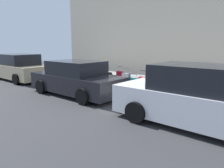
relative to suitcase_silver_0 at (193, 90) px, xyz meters
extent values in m
plane|color=#333335|center=(3.37, 0.83, -0.51)|extent=(40.00, 40.00, 0.00)
cube|color=gray|center=(3.37, -1.67, -0.44)|extent=(18.00, 5.00, 0.14)
cube|color=#9EA0A8|center=(0.00, 0.00, 0.00)|extent=(0.39, 0.19, 0.73)
cube|color=black|center=(0.00, 0.00, 0.00)|extent=(0.40, 0.03, 0.75)
cylinder|color=gray|center=(-0.17, 0.00, 0.39)|extent=(0.02, 0.02, 0.04)
cylinder|color=gray|center=(0.17, 0.00, 0.39)|extent=(0.02, 0.02, 0.04)
cylinder|color=black|center=(0.00, 0.00, 0.41)|extent=(0.33, 0.02, 0.02)
cylinder|color=black|center=(-0.17, 0.00, -0.34)|extent=(0.04, 0.02, 0.04)
cylinder|color=black|center=(0.17, 0.00, -0.34)|extent=(0.04, 0.02, 0.04)
cube|color=maroon|center=(0.48, 0.09, -0.10)|extent=(0.45, 0.27, 0.54)
cube|color=black|center=(0.48, 0.09, -0.10)|extent=(0.45, 0.05, 0.55)
cylinder|color=gray|center=(0.29, 0.10, 0.19)|extent=(0.02, 0.02, 0.04)
cylinder|color=gray|center=(0.68, 0.09, 0.19)|extent=(0.02, 0.02, 0.04)
cylinder|color=black|center=(0.48, 0.09, 0.21)|extent=(0.39, 0.03, 0.02)
cylinder|color=black|center=(0.29, 0.10, -0.34)|extent=(0.04, 0.02, 0.04)
cylinder|color=black|center=(0.68, 0.09, -0.34)|extent=(0.04, 0.02, 0.04)
cube|color=#59601E|center=(0.99, 0.12, -0.05)|extent=(0.44, 0.22, 0.63)
cube|color=black|center=(0.99, 0.12, -0.05)|extent=(0.44, 0.06, 0.64)
cylinder|color=gray|center=(0.80, 0.13, 0.39)|extent=(0.02, 0.02, 0.26)
cylinder|color=gray|center=(1.17, 0.11, 0.39)|extent=(0.02, 0.02, 0.26)
cylinder|color=black|center=(0.99, 0.12, 0.52)|extent=(0.37, 0.04, 0.02)
cylinder|color=black|center=(0.80, 0.13, -0.34)|extent=(0.04, 0.02, 0.04)
cylinder|color=black|center=(1.18, 0.11, -0.34)|extent=(0.04, 0.02, 0.04)
cube|color=black|center=(1.44, 0.08, -0.03)|extent=(0.36, 0.23, 0.67)
cube|color=black|center=(1.44, 0.08, -0.03)|extent=(0.35, 0.07, 0.68)
cylinder|color=gray|center=(1.30, 0.06, 0.32)|extent=(0.02, 0.02, 0.04)
cylinder|color=gray|center=(1.58, 0.09, 0.32)|extent=(0.02, 0.02, 0.04)
cylinder|color=black|center=(1.44, 0.08, 0.34)|extent=(0.29, 0.05, 0.02)
cylinder|color=black|center=(1.29, 0.06, -0.34)|extent=(0.05, 0.02, 0.04)
cylinder|color=black|center=(1.59, 0.09, -0.34)|extent=(0.05, 0.02, 0.04)
cube|color=navy|center=(1.88, 0.06, -0.06)|extent=(0.40, 0.27, 0.62)
cube|color=black|center=(1.88, 0.06, -0.06)|extent=(0.40, 0.07, 0.63)
cylinder|color=gray|center=(1.71, 0.07, 0.27)|extent=(0.02, 0.02, 0.04)
cylinder|color=gray|center=(2.04, 0.05, 0.27)|extent=(0.02, 0.02, 0.04)
cylinder|color=black|center=(1.88, 0.06, 0.29)|extent=(0.33, 0.04, 0.02)
cylinder|color=black|center=(1.71, 0.07, -0.34)|extent=(0.05, 0.02, 0.04)
cylinder|color=black|center=(2.05, 0.05, -0.34)|extent=(0.05, 0.02, 0.04)
cube|color=red|center=(2.32, 0.04, -0.05)|extent=(0.38, 0.24, 0.63)
cube|color=black|center=(2.32, 0.04, -0.05)|extent=(0.37, 0.07, 0.65)
cylinder|color=gray|center=(2.17, 0.05, 0.42)|extent=(0.02, 0.02, 0.30)
cylinder|color=gray|center=(2.47, 0.02, 0.42)|extent=(0.02, 0.02, 0.30)
cylinder|color=black|center=(2.32, 0.04, 0.57)|extent=(0.31, 0.05, 0.02)
cylinder|color=black|center=(2.16, 0.05, -0.34)|extent=(0.05, 0.02, 0.04)
cylinder|color=black|center=(2.48, 0.02, -0.34)|extent=(0.05, 0.02, 0.04)
cube|color=#0F606B|center=(2.79, 0.13, -0.09)|extent=(0.45, 0.24, 0.55)
cube|color=black|center=(2.79, 0.13, -0.09)|extent=(0.45, 0.07, 0.56)
cylinder|color=gray|center=(2.60, 0.12, 0.28)|extent=(0.02, 0.02, 0.19)
cylinder|color=gray|center=(2.98, 0.14, 0.28)|extent=(0.02, 0.02, 0.19)
cylinder|color=black|center=(2.79, 0.13, 0.37)|extent=(0.38, 0.05, 0.02)
cylinder|color=black|center=(2.59, 0.12, -0.34)|extent=(0.05, 0.02, 0.04)
cylinder|color=black|center=(2.98, 0.14, -0.34)|extent=(0.05, 0.02, 0.04)
cube|color=#9EA0A8|center=(3.29, 0.06, 0.00)|extent=(0.42, 0.21, 0.73)
cube|color=black|center=(3.29, 0.06, 0.00)|extent=(0.43, 0.05, 0.74)
cylinder|color=gray|center=(3.11, 0.07, 0.49)|extent=(0.02, 0.02, 0.25)
cylinder|color=gray|center=(3.46, 0.06, 0.49)|extent=(0.02, 0.02, 0.25)
cylinder|color=black|center=(3.29, 0.06, 0.62)|extent=(0.36, 0.03, 0.02)
cylinder|color=black|center=(3.10, 0.07, -0.34)|extent=(0.04, 0.02, 0.04)
cylinder|color=black|center=(3.47, 0.06, -0.34)|extent=(0.04, 0.02, 0.04)
cube|color=maroon|center=(3.75, -0.01, 0.02)|extent=(0.38, 0.19, 0.78)
cube|color=black|center=(3.75, -0.01, 0.02)|extent=(0.38, 0.04, 0.79)
cylinder|color=gray|center=(3.59, -0.02, 0.53)|extent=(0.02, 0.02, 0.24)
cylinder|color=gray|center=(3.90, -0.01, 0.53)|extent=(0.02, 0.02, 0.24)
cylinder|color=black|center=(3.75, -0.01, 0.65)|extent=(0.31, 0.03, 0.02)
cylinder|color=black|center=(3.59, -0.02, -0.34)|extent=(0.04, 0.02, 0.04)
cylinder|color=black|center=(3.91, -0.01, -0.34)|extent=(0.04, 0.02, 0.04)
cube|color=#59601E|center=(4.17, -0.01, -0.11)|extent=(0.35, 0.22, 0.51)
cube|color=black|center=(4.17, -0.01, -0.11)|extent=(0.35, 0.05, 0.52)
cylinder|color=gray|center=(4.03, -0.01, 0.16)|extent=(0.02, 0.02, 0.04)
cylinder|color=gray|center=(4.31, -0.01, 0.16)|extent=(0.02, 0.02, 0.04)
cylinder|color=black|center=(4.17, -0.01, 0.18)|extent=(0.28, 0.03, 0.02)
cylinder|color=black|center=(4.02, -0.01, -0.34)|extent=(0.04, 0.02, 0.04)
cylinder|color=black|center=(4.31, -0.02, -0.34)|extent=(0.04, 0.02, 0.04)
cube|color=black|center=(4.62, 0.00, -0.04)|extent=(0.45, 0.27, 0.65)
cube|color=black|center=(4.62, 0.00, -0.04)|extent=(0.45, 0.06, 0.66)
cylinder|color=gray|center=(4.44, 0.01, 0.38)|extent=(0.02, 0.02, 0.20)
cylinder|color=gray|center=(4.81, -0.01, 0.38)|extent=(0.02, 0.02, 0.20)
cylinder|color=black|center=(4.62, 0.00, 0.48)|extent=(0.38, 0.04, 0.02)
cylinder|color=black|center=(4.43, 0.01, -0.34)|extent=(0.04, 0.02, 0.04)
cylinder|color=black|center=(4.82, -0.01, -0.34)|extent=(0.04, 0.02, 0.04)
cylinder|color=#D89E0C|center=(5.26, 0.06, -0.05)|extent=(0.20, 0.20, 0.64)
sphere|color=#D89E0C|center=(5.26, 0.06, 0.33)|extent=(0.21, 0.21, 0.21)
cylinder|color=#D89E0C|center=(5.41, 0.06, -0.01)|extent=(0.09, 0.10, 0.09)
cylinder|color=#D89E0C|center=(5.11, 0.06, -0.01)|extent=(0.09, 0.10, 0.09)
cylinder|color=brown|center=(6.00, 0.21, 0.01)|extent=(0.15, 0.15, 0.76)
cube|color=silver|center=(-1.04, 2.26, 0.09)|extent=(4.81, 2.05, 0.85)
cube|color=black|center=(-1.04, 2.26, 0.86)|extent=(2.53, 1.80, 0.69)
cylinder|color=black|center=(0.38, 3.26, -0.19)|extent=(0.65, 0.25, 0.64)
cylinder|color=black|center=(0.46, 1.40, -0.19)|extent=(0.65, 0.25, 0.64)
cube|color=black|center=(4.42, 2.26, 0.04)|extent=(4.71, 2.09, 0.75)
cube|color=black|center=(4.42, 2.26, 0.73)|extent=(2.49, 1.82, 0.61)
cylinder|color=black|center=(5.80, 3.27, -0.19)|extent=(0.65, 0.25, 0.64)
cylinder|color=black|center=(5.90, 1.40, -0.19)|extent=(0.65, 0.25, 0.64)
cylinder|color=black|center=(2.94, 3.12, -0.19)|extent=(0.65, 0.25, 0.64)
cylinder|color=black|center=(3.04, 1.25, -0.19)|extent=(0.65, 0.25, 0.64)
cube|color=tan|center=(10.33, 2.26, 0.08)|extent=(4.77, 2.10, 0.82)
cube|color=black|center=(10.33, 2.26, 0.83)|extent=(2.52, 1.84, 0.67)
cylinder|color=black|center=(11.83, 1.38, -0.19)|extent=(0.65, 0.25, 0.64)
cylinder|color=black|center=(8.84, 3.14, -0.19)|extent=(0.65, 0.25, 0.64)
cylinder|color=black|center=(8.93, 1.25, -0.19)|extent=(0.65, 0.25, 0.64)
camera|label=1|loc=(-2.92, 7.88, 1.74)|focal=32.59mm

